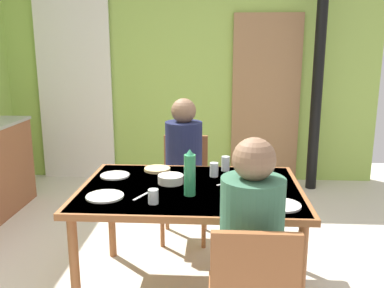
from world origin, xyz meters
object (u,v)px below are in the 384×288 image
dining_table (191,197)px  water_bottle_green_near (190,174)px  serving_bowl_center (171,179)px  person_far_diner (184,152)px  chair_far_diner (185,180)px  person_near_diner (251,227)px

dining_table → water_bottle_green_near: 0.25m
water_bottle_green_near → serving_bowl_center: 0.28m
serving_bowl_center → water_bottle_green_near: bearing=-57.5°
dining_table → person_far_diner: bearing=98.1°
dining_table → chair_far_diner: (-0.10, 0.85, -0.17)m
chair_far_diner → person_far_diner: 0.31m
dining_table → person_near_diner: (0.33, -0.71, 0.12)m
chair_far_diner → serving_bowl_center: size_ratio=5.12×
dining_table → person_near_diner: bearing=-64.9°
water_bottle_green_near → person_far_diner: bearing=97.0°
person_near_diner → person_far_diner: (-0.44, 1.42, 0.00)m
chair_far_diner → serving_bowl_center: 0.82m
person_near_diner → person_far_diner: size_ratio=1.00×
dining_table → chair_far_diner: bearing=96.8°
person_near_diner → serving_bowl_center: 0.91m
person_near_diner → chair_far_diner: bearing=105.6°
person_near_diner → water_bottle_green_near: 0.65m
person_far_diner → water_bottle_green_near: size_ratio=2.67×
dining_table → person_near_diner: 0.79m
dining_table → serving_bowl_center: bearing=152.8°
chair_far_diner → serving_bowl_center: chair_far_diner is taller
person_near_diner → serving_bowl_center: person_near_diner is taller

